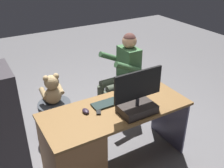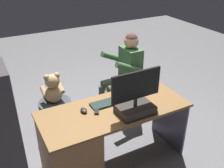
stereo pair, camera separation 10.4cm
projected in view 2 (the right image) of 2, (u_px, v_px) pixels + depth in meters
The scene contains 12 objects.
ground_plane at pixel (101, 142), 3.23m from camera, with size 10.00×10.00×0.00m, color #5C5A5C.
desk at pixel (80, 146), 2.61m from camera, with size 1.52×0.64×0.71m.
monitor at pixel (135, 101), 2.48m from camera, with size 0.51×0.25×0.45m.
keyboard at pixel (110, 102), 2.70m from camera, with size 0.42×0.14×0.02m, color black.
computer_mouse at pixel (84, 110), 2.55m from camera, with size 0.06×0.10×0.04m, color #271C29.
cup at pixel (139, 95), 2.75m from camera, with size 0.07×0.07×0.10m, color #3372BF.
tv_remote at pixel (97, 110), 2.58m from camera, with size 0.04×0.15×0.02m, color black.
notebook_binder at pixel (132, 103), 2.69m from camera, with size 0.22×0.30×0.02m, color beige.
office_chair_teddy at pixel (56, 116), 3.26m from camera, with size 0.50×0.50×0.48m.
teddy_bear at pixel (53, 89), 3.09m from camera, with size 0.26×0.27×0.38m.
visitor_chair at pixel (129, 94), 3.71m from camera, with size 0.45×0.45×0.48m.
person at pixel (125, 69), 3.48m from camera, with size 0.54×0.48×1.18m.
Camera 2 is at (1.06, 2.28, 2.15)m, focal length 41.67 mm.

